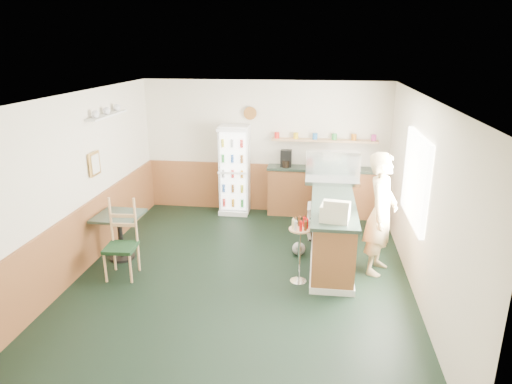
% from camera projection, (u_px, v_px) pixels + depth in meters
% --- Properties ---
extents(ground, '(6.00, 6.00, 0.00)m').
position_uv_depth(ground, '(242.00, 276.00, 6.96)').
color(ground, black).
rests_on(ground, ground).
extents(room_envelope, '(5.04, 6.02, 2.72)m').
position_uv_depth(room_envelope, '(234.00, 166.00, 7.21)').
color(room_envelope, beige).
rests_on(room_envelope, ground).
extents(service_counter, '(0.68, 3.01, 1.01)m').
position_uv_depth(service_counter, '(331.00, 226.00, 7.66)').
color(service_counter, '#995B31').
rests_on(service_counter, ground).
extents(back_counter, '(2.24, 0.42, 1.69)m').
position_uv_depth(back_counter, '(322.00, 190.00, 9.28)').
color(back_counter, '#995B31').
rests_on(back_counter, ground).
extents(drinks_fridge, '(0.60, 0.52, 1.82)m').
position_uv_depth(drinks_fridge, '(234.00, 170.00, 9.34)').
color(drinks_fridge, white).
rests_on(drinks_fridge, ground).
extents(display_case, '(0.95, 0.50, 0.54)m').
position_uv_depth(display_case, '(333.00, 168.00, 8.07)').
color(display_case, silver).
rests_on(display_case, service_counter).
extents(cash_register, '(0.45, 0.47, 0.23)m').
position_uv_depth(cash_register, '(335.00, 212.00, 6.40)').
color(cash_register, beige).
rests_on(cash_register, service_counter).
extents(shopkeeper, '(0.65, 0.75, 1.89)m').
position_uv_depth(shopkeeper, '(381.00, 214.00, 6.83)').
color(shopkeeper, tan).
rests_on(shopkeeper, ground).
extents(condiment_stand, '(0.32, 0.32, 1.00)m').
position_uv_depth(condiment_stand, '(300.00, 240.00, 6.58)').
color(condiment_stand, silver).
rests_on(condiment_stand, ground).
extents(newspaper_rack, '(0.10, 0.48, 0.56)m').
position_uv_depth(newspaper_rack, '(310.00, 221.00, 7.74)').
color(newspaper_rack, black).
rests_on(newspaper_rack, ground).
extents(cafe_table, '(0.73, 0.73, 0.77)m').
position_uv_depth(cafe_table, '(120.00, 228.00, 7.36)').
color(cafe_table, black).
rests_on(cafe_table, ground).
extents(cafe_chair, '(0.47, 0.47, 1.19)m').
position_uv_depth(cafe_chair, '(123.00, 236.00, 6.85)').
color(cafe_chair, black).
rests_on(cafe_chair, ground).
extents(dog_doorstop, '(0.22, 0.28, 0.26)m').
position_uv_depth(dog_doorstop, '(299.00, 248.00, 7.60)').
color(dog_doorstop, gray).
rests_on(dog_doorstop, ground).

